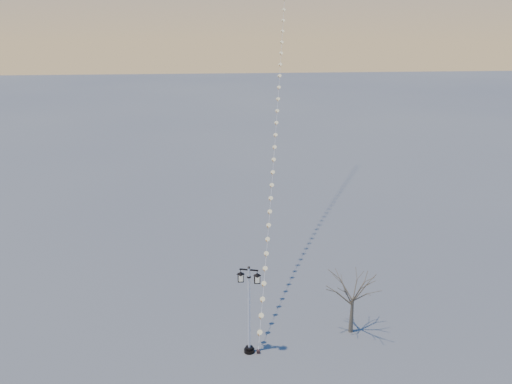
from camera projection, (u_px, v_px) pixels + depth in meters
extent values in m
plane|color=#5D5F5F|center=(243.00, 361.00, 30.34)|extent=(300.00, 300.00, 0.00)
cylinder|color=black|center=(249.00, 350.00, 31.14)|extent=(0.64, 0.64, 0.18)
cylinder|color=black|center=(249.00, 348.00, 31.08)|extent=(0.46, 0.46, 0.16)
cylinder|color=silver|center=(249.00, 308.00, 30.16)|extent=(0.15, 0.15, 5.39)
cylinder|color=black|center=(249.00, 277.00, 29.48)|extent=(0.23, 0.23, 0.07)
cube|color=black|center=(249.00, 270.00, 29.33)|extent=(1.07, 0.34, 0.07)
sphere|color=black|center=(249.00, 268.00, 29.28)|extent=(0.16, 0.16, 0.16)
pyramid|color=black|center=(241.00, 272.00, 29.46)|extent=(0.50, 0.50, 0.16)
cube|color=beige|center=(241.00, 277.00, 29.58)|extent=(0.30, 0.30, 0.39)
cube|color=black|center=(241.00, 281.00, 29.65)|extent=(0.34, 0.34, 0.05)
pyramid|color=black|center=(257.00, 273.00, 29.30)|extent=(0.50, 0.50, 0.16)
cube|color=beige|center=(257.00, 279.00, 29.42)|extent=(0.30, 0.30, 0.39)
cube|color=black|center=(257.00, 282.00, 29.49)|extent=(0.34, 0.34, 0.05)
cone|color=brown|center=(352.00, 315.00, 32.73)|extent=(0.29, 0.29, 2.46)
cylinder|color=black|center=(258.00, 351.00, 31.02)|extent=(0.21, 0.21, 0.21)
cylinder|color=black|center=(258.00, 351.00, 31.01)|extent=(0.03, 0.03, 0.27)
cone|color=orange|center=(279.00, 60.00, 43.43)|extent=(0.09, 0.09, 0.30)
cylinder|color=white|center=(258.00, 344.00, 30.84)|extent=(0.02, 0.02, 0.86)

